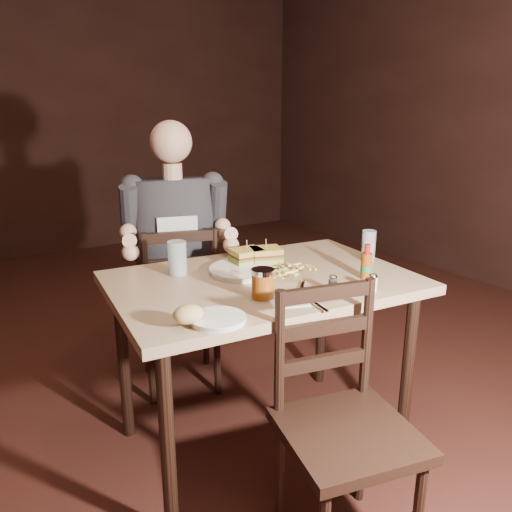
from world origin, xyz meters
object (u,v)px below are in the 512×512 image
syrup_dispenser (263,284)px  chair_far (179,306)px  dinner_plate (245,271)px  chair_near (348,433)px  diner (175,218)px  glass_left (177,258)px  hot_sauce (367,262)px  main_table (263,297)px  side_plate (218,320)px  glass_right (369,246)px

syrup_dispenser → chair_far: bearing=93.7°
dinner_plate → chair_near: bearing=-94.5°
chair_far → diner: size_ratio=0.97×
chair_near → diner: bearing=104.2°
glass_left → syrup_dispenser: 0.44m
hot_sauce → main_table: bearing=146.0°
syrup_dispenser → main_table: bearing=62.3°
chair_far → side_plate: chair_far is taller
main_table → glass_right: glass_right is taller
chair_far → dinner_plate: (0.06, -0.56, 0.33)m
main_table → dinner_plate: bearing=103.3°
dinner_plate → side_plate: 0.51m
main_table → diner: size_ratio=1.39×
diner → glass_right: (0.63, -0.67, -0.08)m
diner → chair_far: bearing=90.0°
syrup_dispenser → side_plate: bearing=-151.4°
diner → side_plate: diner is taller
diner → dinner_plate: diner is taller
diner → glass_left: 0.43m
chair_far → diner: (-0.01, -0.05, 0.47)m
chair_near → dinner_plate: 0.79m
hot_sauce → syrup_dispenser: size_ratio=1.31×
diner → hot_sauce: bearing=-44.9°
glass_right → side_plate: bearing=-166.0°
side_plate → hot_sauce: bearing=4.0°
diner → side_plate: (-0.26, -0.89, -0.14)m
hot_sauce → syrup_dispenser: 0.47m
main_table → chair_near: bearing=-97.5°
hot_sauce → syrup_dispenser: hot_sauce is taller
main_table → hot_sauce: 0.44m
main_table → syrup_dispenser: size_ratio=11.69×
chair_far → glass_right: bearing=148.1°
chair_near → syrup_dispenser: same height
hot_sauce → side_plate: size_ratio=0.80×
chair_near → glass_left: size_ratio=6.23×
glass_left → dinner_plate: bearing=-27.5°
hot_sauce → glass_right: bearing=42.8°
main_table → syrup_dispenser: (-0.12, -0.18, 0.14)m
dinner_plate → syrup_dispenser: syrup_dispenser is taller
glass_right → hot_sauce: (-0.19, -0.17, 0.00)m
glass_right → hot_sauce: 0.25m
dinner_plate → hot_sauce: size_ratio=2.02×
main_table → chair_far: chair_far is taller
chair_near → glass_right: size_ratio=6.35×
main_table → glass_right: 0.55m
chair_far → syrup_dispenser: 0.92m
side_plate → glass_right: bearing=14.0°
chair_far → glass_right: (0.62, -0.71, 0.40)m
glass_left → hot_sauce: bearing=-36.9°
diner → hot_sauce: size_ratio=6.44×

